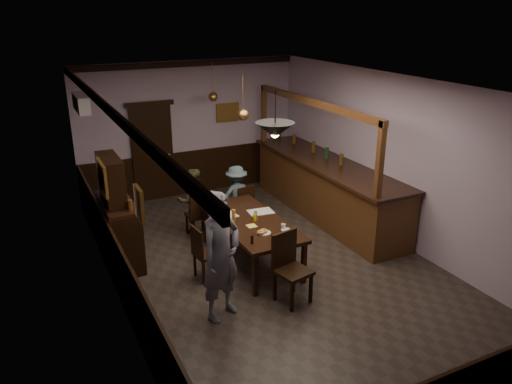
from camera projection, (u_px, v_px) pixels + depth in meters
room at (274, 182)px, 7.77m from camera, size 5.01×8.01×3.01m
dining_table at (250, 224)px, 8.28m from camera, size 1.02×2.21×0.75m
chair_far_left at (199, 213)px, 9.22m from camera, size 0.39×0.39×0.89m
chair_far_right at (243, 205)px, 9.61m from camera, size 0.45×0.45×0.88m
chair_near at (289, 264)px, 7.21m from camera, size 0.54×0.54×1.05m
chair_side at (203, 251)px, 7.78m from camera, size 0.43×0.43×0.90m
person_standing at (221, 256)px, 6.71m from camera, size 0.80×0.69×1.84m
person_seated_left at (193, 201)px, 9.40m from camera, size 0.67×0.55×1.26m
person_seated_right at (237, 195)px, 9.79m from camera, size 0.77×0.45×1.19m
newspaper_left at (224, 216)px, 8.41m from camera, size 0.46×0.36×0.01m
newspaper_right at (261, 212)px, 8.59m from camera, size 0.45×0.34×0.01m
napkin at (252, 226)px, 8.04m from camera, size 0.15×0.15×0.00m
saucer at (286, 230)px, 7.89m from camera, size 0.15×0.15×0.01m
coffee_cup at (283, 226)px, 7.91m from camera, size 0.08×0.08×0.07m
pastry_plate at (264, 233)px, 7.78m from camera, size 0.22×0.22×0.01m
pastry_ring_a at (261, 232)px, 7.73m from camera, size 0.13×0.13×0.04m
pastry_ring_b at (264, 231)px, 7.78m from camera, size 0.13×0.13×0.04m
soda_can at (255, 218)px, 8.21m from camera, size 0.07×0.07×0.12m
beer_glass at (234, 215)px, 8.19m from camera, size 0.06×0.06×0.20m
water_glass at (256, 215)px, 8.28m from camera, size 0.06×0.06×0.15m
pepper_mill at (252, 239)px, 7.42m from camera, size 0.04×0.04×0.14m
sideboard at (118, 221)px, 8.27m from camera, size 0.50×1.39×1.84m
bar_counter at (326, 187)px, 10.14m from camera, size 1.01×4.35×2.44m
door_back at (153, 154)px, 10.88m from camera, size 0.90×0.06×2.10m
ac_unit at (81, 103)px, 8.90m from camera, size 0.20×0.85×0.30m
picture_left_small at (139, 204)px, 5.18m from camera, size 0.04×0.28×0.36m
picture_left_large at (102, 178)px, 7.36m from camera, size 0.04×0.62×0.48m
picture_back at (228, 112)px, 11.37m from camera, size 0.55×0.04×0.42m
pendant_iron at (275, 130)px, 6.99m from camera, size 0.56×0.56×0.66m
pendant_brass_mid at (243, 115)px, 8.68m from camera, size 0.20×0.20×0.81m
pendant_brass_far at (213, 97)px, 10.39m from camera, size 0.20×0.20×0.81m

